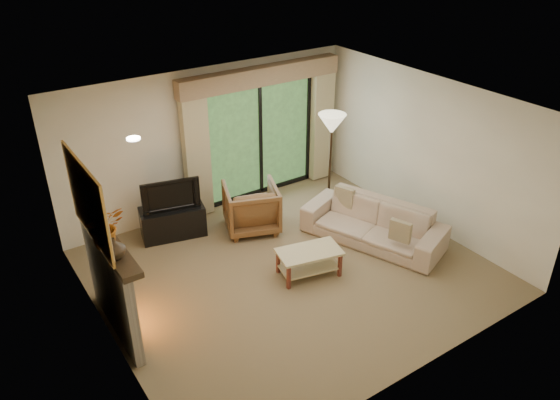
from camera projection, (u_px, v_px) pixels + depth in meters
floor at (291, 271)px, 8.34m from camera, size 5.50×5.50×0.00m
ceiling at (293, 108)px, 7.10m from camera, size 5.50×5.50×0.00m
wall_back at (210, 140)px, 9.54m from camera, size 5.00×0.00×5.00m
wall_front at (424, 286)px, 5.90m from camera, size 5.00×0.00×5.00m
wall_left at (99, 258)px, 6.37m from camera, size 0.00×5.00×5.00m
wall_right at (427, 153)px, 9.07m from camera, size 0.00×5.00×5.00m
fireplace at (112, 288)px, 6.87m from camera, size 0.24×1.70×1.37m
mirror at (88, 202)px, 6.23m from camera, size 0.07×1.45×1.02m
sliding_door at (260, 140)px, 10.09m from camera, size 2.26×0.10×2.16m
curtain_left at (196, 153)px, 9.30m from camera, size 0.45×0.18×2.35m
curtain_right at (322, 122)px, 10.63m from camera, size 0.45×0.18×2.35m
cornice at (262, 76)px, 9.45m from camera, size 3.20×0.24×0.32m
media_console at (173, 222)px, 9.12m from camera, size 1.13×0.70×0.52m
tv at (170, 193)px, 8.87m from camera, size 0.95×0.34×0.55m
armchair at (251, 207)px, 9.25m from camera, size 1.13×1.15×0.82m
sofa at (373, 223)px, 8.93m from camera, size 1.67×2.47×0.67m
pillow_near at (400, 231)px, 8.31m from camera, size 0.21×0.35×0.34m
pillow_far at (344, 197)px, 9.27m from camera, size 0.21×0.36×0.35m
coffee_table at (309, 263)px, 8.17m from camera, size 1.03×0.71×0.42m
floor_lamp at (330, 163)px, 9.66m from camera, size 0.62×0.62×1.81m
vase at (115, 248)px, 6.20m from camera, size 0.29×0.29×0.26m
branches at (104, 226)px, 6.36m from camera, size 0.48×0.42×0.52m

